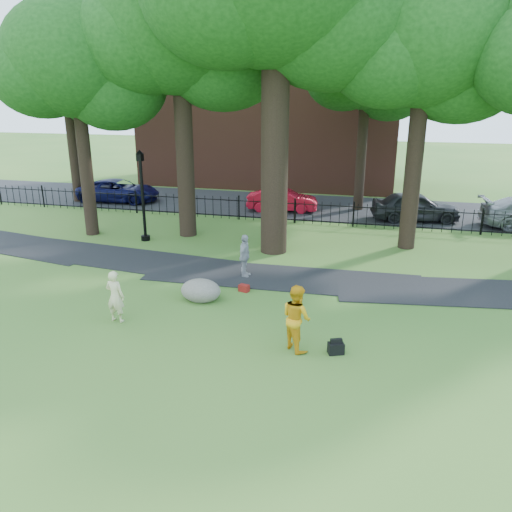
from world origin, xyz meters
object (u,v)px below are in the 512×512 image
(woman, at_px, (115,296))
(lamppost, at_px, (143,197))
(boulder, at_px, (201,289))
(red_sedan, at_px, (282,200))
(man, at_px, (296,318))

(woman, relative_size, lamppost, 0.39)
(boulder, distance_m, red_sedan, 13.26)
(boulder, height_order, red_sedan, red_sedan)
(woman, bearing_deg, boulder, -126.94)
(boulder, height_order, lamppost, lamppost)
(lamppost, xyz_separation_m, red_sedan, (4.89, 7.37, -1.36))
(woman, relative_size, red_sedan, 0.40)
(red_sedan, bearing_deg, man, -172.55)
(boulder, xyz_separation_m, red_sedan, (-0.00, 13.26, 0.26))
(boulder, bearing_deg, red_sedan, 90.01)
(boulder, bearing_deg, man, -34.10)
(woman, bearing_deg, man, -178.79)
(lamppost, bearing_deg, boulder, -44.20)
(woman, height_order, man, man)
(man, xyz_separation_m, lamppost, (-8.46, 8.31, 1.11))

